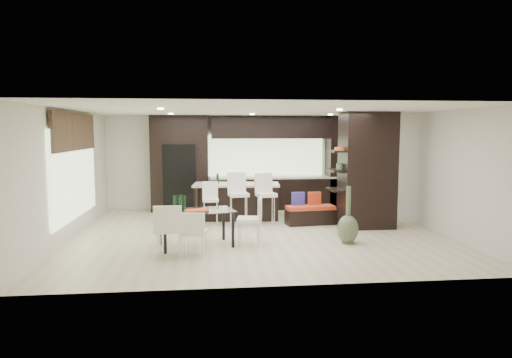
{
  "coord_description": "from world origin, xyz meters",
  "views": [
    {
      "loc": [
        -1.13,
        -9.9,
        2.26
      ],
      "look_at": [
        0.0,
        0.6,
        1.15
      ],
      "focal_mm": 32.0,
      "sensor_mm": 36.0,
      "label": 1
    }
  ],
  "objects": [
    {
      "name": "window_back",
      "position": [
        0.6,
        3.46,
        1.55
      ],
      "size": [
        3.4,
        0.04,
        1.2
      ],
      "primitive_type": "cube",
      "color": "#B2D199",
      "rests_on": "back_wall"
    },
    {
      "name": "ceiling_spots",
      "position": [
        0.0,
        0.25,
        2.68
      ],
      "size": [
        4.0,
        3.0,
        0.02
      ],
      "primitive_type": "cube",
      "color": "white",
      "rests_on": "ceiling"
    },
    {
      "name": "ground",
      "position": [
        0.0,
        0.0,
        0.0
      ],
      "size": [
        8.0,
        8.0,
        0.0
      ],
      "primitive_type": "plane",
      "color": "beige",
      "rests_on": "ground"
    },
    {
      "name": "chair_far",
      "position": [
        -1.82,
        -1.76,
        0.45
      ],
      "size": [
        0.49,
        0.49,
        0.9
      ],
      "primitive_type": "cube",
      "rotation": [
        0.0,
        0.0,
        -0.02
      ],
      "color": "white",
      "rests_on": "ground"
    },
    {
      "name": "stool_right",
      "position": [
        0.28,
        0.97,
        0.5
      ],
      "size": [
        0.51,
        0.51,
        1.0
      ],
      "primitive_type": "cube",
      "rotation": [
        0.0,
        0.0,
        0.18
      ],
      "color": "white",
      "rests_on": "ground"
    },
    {
      "name": "partition_column",
      "position": [
        2.6,
        0.4,
        1.35
      ],
      "size": [
        1.2,
        0.8,
        2.7
      ],
      "primitive_type": "cube",
      "color": "black",
      "rests_on": "ground"
    },
    {
      "name": "back_wall",
      "position": [
        0.0,
        3.5,
        1.35
      ],
      "size": [
        8.0,
        0.02,
        2.7
      ],
      "primitive_type": "cube",
      "color": "silver",
      "rests_on": "ground"
    },
    {
      "name": "right_wall",
      "position": [
        4.0,
        0.0,
        1.35
      ],
      "size": [
        0.02,
        7.0,
        2.7
      ],
      "primitive_type": "cube",
      "color": "silver",
      "rests_on": "ground"
    },
    {
      "name": "ceiling",
      "position": [
        0.0,
        0.0,
        2.7
      ],
      "size": [
        8.0,
        7.0,
        0.02
      ],
      "primitive_type": "cube",
      "color": "white",
      "rests_on": "ground"
    },
    {
      "name": "chair_end",
      "position": [
        -0.31,
        -1.02,
        0.44
      ],
      "size": [
        0.55,
        0.55,
        0.88
      ],
      "primitive_type": "cube",
      "rotation": [
        0.0,
        0.0,
        1.4
      ],
      "color": "white",
      "rests_on": "ground"
    },
    {
      "name": "window_left",
      "position": [
        -3.96,
        0.2,
        1.35
      ],
      "size": [
        0.04,
        3.2,
        1.9
      ],
      "primitive_type": "cube",
      "color": "#B2D199",
      "rests_on": "left_wall"
    },
    {
      "name": "kitchen_island",
      "position": [
        -0.39,
        1.76,
        0.46
      ],
      "size": [
        2.26,
        1.13,
        0.91
      ],
      "primitive_type": "cube",
      "rotation": [
        0.0,
        0.0,
        -0.09
      ],
      "color": "black",
      "rests_on": "ground"
    },
    {
      "name": "refrigerator",
      "position": [
        -1.9,
        3.12,
        0.95
      ],
      "size": [
        0.9,
        0.68,
        1.9
      ],
      "primitive_type": "cube",
      "color": "black",
      "rests_on": "ground"
    },
    {
      "name": "chair_near",
      "position": [
        -1.36,
        -1.72,
        0.38
      ],
      "size": [
        0.48,
        0.48,
        0.77
      ],
      "primitive_type": "cube",
      "rotation": [
        0.0,
        0.0,
        -0.17
      ],
      "color": "white",
      "rests_on": "ground"
    },
    {
      "name": "stone_accent",
      "position": [
        -3.93,
        0.2,
        2.25
      ],
      "size": [
        0.08,
        3.0,
        0.8
      ],
      "primitive_type": "cube",
      "color": "brown",
      "rests_on": "left_wall"
    },
    {
      "name": "bench",
      "position": [
        1.36,
        0.84,
        0.23
      ],
      "size": [
        1.23,
        0.59,
        0.46
      ],
      "primitive_type": "cube",
      "rotation": [
        0.0,
        0.0,
        0.11
      ],
      "color": "black",
      "rests_on": "ground"
    },
    {
      "name": "dining_table",
      "position": [
        -1.36,
        -1.02,
        0.35
      ],
      "size": [
        1.63,
        1.15,
        0.71
      ],
      "primitive_type": "cube",
      "rotation": [
        0.0,
        0.0,
        0.24
      ],
      "color": "white",
      "rests_on": "ground"
    },
    {
      "name": "back_cabinetry",
      "position": [
        0.5,
        3.17,
        1.35
      ],
      "size": [
        6.8,
        0.68,
        2.7
      ],
      "primitive_type": "cube",
      "color": "black",
      "rests_on": "ground"
    },
    {
      "name": "stool_left",
      "position": [
        -1.06,
        1.0,
        0.42
      ],
      "size": [
        0.39,
        0.39,
        0.85
      ],
      "primitive_type": "cube",
      "rotation": [
        0.0,
        0.0,
        0.04
      ],
      "color": "white",
      "rests_on": "ground"
    },
    {
      "name": "floor_vase",
      "position": [
        1.68,
        -1.11,
        0.58
      ],
      "size": [
        0.51,
        0.51,
        1.16
      ],
      "primitive_type": null,
      "rotation": [
        0.0,
        0.0,
        0.22
      ],
      "color": "#49583E",
      "rests_on": "ground"
    },
    {
      "name": "stool_mid",
      "position": [
        -0.39,
        0.97,
        0.51
      ],
      "size": [
        0.51,
        0.51,
        1.02
      ],
      "primitive_type": "cube",
      "rotation": [
        0.0,
        0.0,
        0.13
      ],
      "color": "white",
      "rests_on": "ground"
    },
    {
      "name": "left_wall",
      "position": [
        -4.0,
        0.0,
        1.35
      ],
      "size": [
        0.02,
        7.0,
        2.7
      ],
      "primitive_type": "cube",
      "color": "silver",
      "rests_on": "ground"
    }
  ]
}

